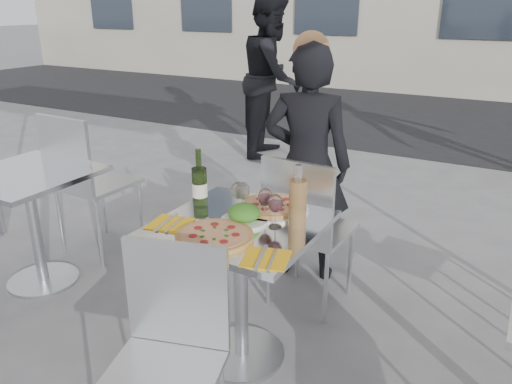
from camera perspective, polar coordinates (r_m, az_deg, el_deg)
The scene contains 21 objects.
ground at distance 2.70m, azimuth -1.64°, elevation -18.18°, with size 80.00×80.00×0.00m, color slate.
street_asphalt at distance 8.54m, azimuth 21.50°, elevation 7.78°, with size 24.00×5.00×0.00m, color black.
main_table at distance 2.40m, azimuth -1.77°, elevation -8.08°, with size 0.72×0.72×0.75m.
side_table_left at distance 3.36m, azimuth -24.32°, elevation -1.35°, with size 0.72×0.72×0.75m.
chair_far at distance 2.81m, azimuth 5.61°, elevation -3.39°, with size 0.44×0.45×0.93m.
chair_near at distance 1.93m, azimuth -10.00°, elevation -16.74°, with size 0.50×0.51×0.89m.
side_chair_lfar at distance 3.60m, azimuth -19.11°, elevation 1.92°, with size 0.48×0.49×1.02m.
woman_diner at distance 3.13m, azimuth 5.84°, elevation 3.09°, with size 0.55×0.36×1.51m, color black.
pedestrian_a at distance 5.87m, azimuth 1.82°, elevation 13.00°, with size 0.89×0.69×1.83m, color black.
pizza_near at distance 2.16m, azimuth -4.77°, elevation -4.99°, with size 0.34×0.34×0.02m.
pizza_far at distance 2.44m, azimuth 1.93°, elevation -1.67°, with size 0.35×0.35×0.03m.
salad_plate at distance 2.30m, azimuth -1.36°, elevation -2.59°, with size 0.22×0.22×0.09m.
wine_bottle at distance 2.45m, azimuth -6.47°, elevation 0.79°, with size 0.07×0.07×0.29m.
carafe at distance 2.23m, azimuth 4.79°, elevation -1.12°, with size 0.08×0.08×0.29m.
sugar_shaker at distance 2.25m, azimuth 4.90°, elevation -2.70°, with size 0.06×0.06×0.11m.
wineglass_white_a at distance 2.37m, azimuth -2.06°, elevation 0.06°, with size 0.07×0.07×0.16m.
wineglass_white_b at distance 2.36m, azimuth -1.52°, elevation -0.01°, with size 0.07×0.07×0.16m.
wineglass_red_a at distance 2.28m, azimuth 1.07°, elevation -0.72°, with size 0.07×0.07×0.16m.
wineglass_red_b at distance 2.21m, azimuth 2.23°, elevation -1.44°, with size 0.07×0.07×0.16m.
napkin_left at distance 2.32m, azimuth -9.82°, elevation -3.57°, with size 0.21×0.21×0.01m.
napkin_right at distance 1.98m, azimuth 1.11°, elevation -7.57°, with size 0.22×0.22×0.01m.
Camera 1 is at (1.09, -1.80, 1.69)m, focal length 35.00 mm.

